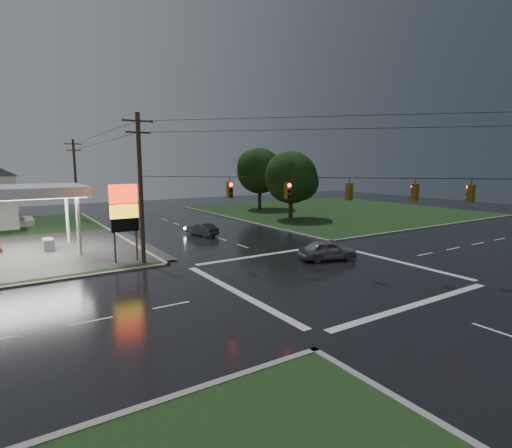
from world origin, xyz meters
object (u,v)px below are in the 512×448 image
pylon_sign (124,210)px  utility_pole_nw (141,187)px  utility_pole_n (75,178)px  tree_ne_near (292,178)px  car_north (202,229)px  tree_ne_far (260,171)px  car_crossing (328,250)px

pylon_sign → utility_pole_nw: (1.00, -1.00, 1.71)m
utility_pole_n → tree_ne_near: (23.64, -16.01, 0.09)m
utility_pole_n → car_north: 22.48m
tree_ne_near → tree_ne_far: tree_ne_far is taller
pylon_sign → car_crossing: pylon_sign is taller
utility_pole_nw → utility_pole_n: size_ratio=1.05×
pylon_sign → car_crossing: (13.43, -7.50, -3.25)m
utility_pole_nw → car_crossing: (12.43, -6.50, -4.96)m
utility_pole_nw → tree_ne_far: bearing=42.6°
utility_pole_nw → car_north: 13.08m
utility_pole_nw → car_north: bearing=43.8°
car_north → pylon_sign: bearing=22.6°
utility_pole_nw → utility_pole_n: (0.00, 28.50, -0.25)m
tree_ne_near → car_crossing: size_ratio=2.00×
pylon_sign → utility_pole_nw: size_ratio=0.55×
pylon_sign → tree_ne_far: tree_ne_far is taller
utility_pole_n → car_north: (8.70, -20.16, -4.83)m
utility_pole_nw → tree_ne_far: (26.65, 24.49, 0.46)m
pylon_sign → tree_ne_near: size_ratio=0.67×
utility_pole_nw → car_crossing: bearing=-27.6°
utility_pole_nw → car_north: size_ratio=2.85×
utility_pole_nw → utility_pole_n: utility_pole_nw is taller
utility_pole_n → tree_ne_near: utility_pole_n is taller
tree_ne_near → car_north: 16.27m
pylon_sign → car_north: bearing=37.1°
pylon_sign → car_north: 12.62m
tree_ne_near → utility_pole_n: bearing=145.9°
tree_ne_near → car_north: size_ratio=2.32×
pylon_sign → car_north: size_ratio=1.55×
tree_ne_near → car_north: tree_ne_near is taller
pylon_sign → utility_pole_n: (1.00, 27.50, 1.46)m
tree_ne_far → car_north: 24.78m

